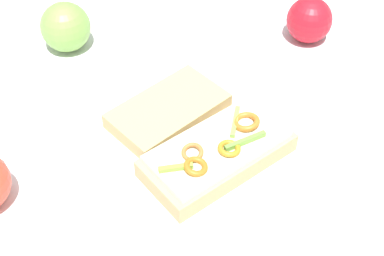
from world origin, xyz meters
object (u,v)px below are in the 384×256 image
Objects in this scene: sandwich at (218,153)px; apple_2 at (309,20)px; apple_0 at (66,27)px; bread_slice_side at (168,111)px; plate at (192,143)px.

apple_2 is at bearing -156.73° from sandwich.
apple_0 reaches higher than sandwich.
sandwich is 2.56× the size of apple_0.
apple_2 is (-0.37, -0.06, -0.00)m from apple_0.
bread_slice_side is at bearing 139.43° from apple_0.
apple_0 is 1.07× the size of apple_2.
bread_slice_side is at bearing -89.94° from sandwich.
apple_2 is (-0.16, -0.25, 0.03)m from plate.
apple_0 is at bearing -86.34° from sandwich.
apple_0 is at bearing 9.62° from apple_2.
sandwich is 2.75× the size of apple_2.
plate is 4.16× the size of apple_0.
bread_slice_side reaches higher than plate.
apple_2 is at bearing -170.38° from apple_0.
apple_0 is (0.21, -0.19, 0.03)m from plate.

